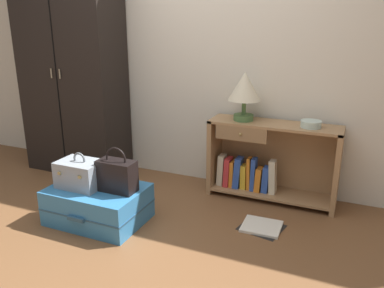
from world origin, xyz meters
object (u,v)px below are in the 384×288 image
at_px(wardrobe, 72,71).
at_px(suitcase_large, 98,204).
at_px(open_book_on_floor, 262,227).
at_px(train_case, 81,174).
at_px(handbag, 117,175).
at_px(bookshelf, 266,162).
at_px(bottle, 57,200).
at_px(table_lamp, 245,89).
at_px(bowl, 311,124).

xyz_separation_m(wardrobe, suitcase_large, (0.87, -0.87, -0.88)).
bearing_deg(open_book_on_floor, train_case, -162.41).
relative_size(handbag, open_book_on_floor, 0.98).
bearing_deg(open_book_on_floor, bookshelf, 101.75).
height_order(bottle, open_book_on_floor, bottle).
distance_m(table_lamp, open_book_on_floor, 1.13).
xyz_separation_m(wardrobe, bottle, (0.43, -0.84, -0.95)).
relative_size(train_case, open_book_on_floor, 0.96).
xyz_separation_m(bowl, train_case, (-1.55, -0.94, -0.33)).
distance_m(bookshelf, open_book_on_floor, 0.65).
distance_m(wardrobe, open_book_on_floor, 2.35).
bearing_deg(bookshelf, suitcase_large, -138.95).
height_order(bookshelf, handbag, bookshelf).
bearing_deg(suitcase_large, table_lamp, 46.69).
height_order(suitcase_large, open_book_on_floor, suitcase_large).
xyz_separation_m(train_case, handbag, (0.30, 0.04, 0.02)).
height_order(bowl, suitcase_large, bowl).
bearing_deg(train_case, suitcase_large, 11.28).
xyz_separation_m(bookshelf, train_case, (-1.21, -0.97, 0.05)).
distance_m(suitcase_large, open_book_on_floor, 1.27).
height_order(wardrobe, bottle, wardrobe).
relative_size(table_lamp, bowl, 2.53).
bearing_deg(table_lamp, wardrobe, -178.19).
bearing_deg(handbag, open_book_on_floor, 20.20).
height_order(train_case, bottle, train_case).
bearing_deg(bottle, train_case, -9.90).
height_order(bowl, open_book_on_floor, bowl).
xyz_separation_m(suitcase_large, handbag, (0.18, 0.02, 0.26)).
bearing_deg(bookshelf, wardrobe, -177.81).
distance_m(bowl, handbag, 1.57).
relative_size(bottle, open_book_on_floor, 0.47).
bearing_deg(bowl, suitcase_large, -147.40).
bearing_deg(bottle, suitcase_large, -4.06).
height_order(table_lamp, suitcase_large, table_lamp).
relative_size(table_lamp, suitcase_large, 0.57).
xyz_separation_m(handbag, open_book_on_floor, (1.02, 0.38, -0.39)).
bearing_deg(train_case, handbag, 8.20).
bearing_deg(handbag, wardrobe, 141.01).
xyz_separation_m(wardrobe, train_case, (0.75, -0.89, -0.64)).
bearing_deg(bookshelf, handbag, -134.40).
distance_m(table_lamp, handbag, 1.27).
bearing_deg(bowl, wardrobe, -178.86).
distance_m(suitcase_large, train_case, 0.27).
relative_size(table_lamp, open_book_on_floor, 1.17).
bearing_deg(open_book_on_floor, wardrobe, 167.08).
height_order(bowl, train_case, bowl).
xyz_separation_m(suitcase_large, train_case, (-0.12, -0.02, 0.24)).
xyz_separation_m(bowl, handbag, (-1.25, -0.90, -0.31)).
bearing_deg(bottle, bookshelf, 30.88).
height_order(bookshelf, bottle, bookshelf).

